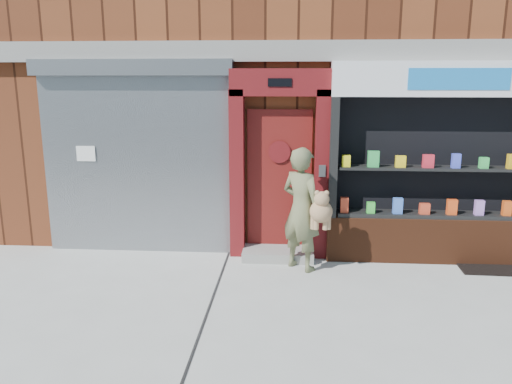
# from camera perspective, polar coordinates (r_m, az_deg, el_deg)

# --- Properties ---
(ground) EXTENTS (80.00, 80.00, 0.00)m
(ground) POSITION_cam_1_polar(r_m,az_deg,el_deg) (6.37, 9.04, -12.98)
(ground) COLOR #9E9E99
(ground) RESTS_ON ground
(building) EXTENTS (12.00, 8.16, 8.00)m
(building) POSITION_cam_1_polar(r_m,az_deg,el_deg) (11.78, 7.19, 18.82)
(building) COLOR #522412
(building) RESTS_ON ground
(shutter_bay) EXTENTS (3.10, 0.30, 3.04)m
(shutter_bay) POSITION_cam_1_polar(r_m,az_deg,el_deg) (8.08, -13.53, 5.12)
(shutter_bay) COLOR gray
(shutter_bay) RESTS_ON ground
(red_door_bay) EXTENTS (1.52, 0.58, 2.90)m
(red_door_bay) POSITION_cam_1_polar(r_m,az_deg,el_deg) (7.68, 2.67, 3.10)
(red_door_bay) COLOR #5B0F12
(red_door_bay) RESTS_ON ground
(pharmacy_bay) EXTENTS (3.50, 0.41, 3.00)m
(pharmacy_bay) POSITION_cam_1_polar(r_m,az_deg,el_deg) (7.99, 20.86, 2.03)
(pharmacy_bay) COLOR #532613
(pharmacy_bay) RESTS_ON ground
(woman) EXTENTS (0.83, 0.76, 1.81)m
(woman) POSITION_cam_1_polar(r_m,az_deg,el_deg) (7.24, 5.41, -1.97)
(woman) COLOR #636643
(woman) RESTS_ON ground
(doormat) EXTENTS (1.00, 0.72, 0.02)m
(doormat) POSITION_cam_1_polar(r_m,az_deg,el_deg) (8.31, 25.34, -7.73)
(doormat) COLOR black
(doormat) RESTS_ON ground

